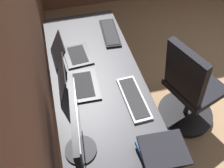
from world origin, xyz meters
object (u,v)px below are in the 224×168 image
Objects in this scene: monitor_primary at (77,129)px; keyboard_spare at (134,98)px; drawer_pedestal at (92,93)px; book_stack_near at (162,153)px; laptop_leftmost at (70,53)px; office_chair at (189,90)px; laptop_center at (75,83)px; keyboard_main at (110,33)px.

monitor_primary reaches higher than keyboard_spare.
drawer_pedestal is 1.05m from book_stack_near.
laptop_leftmost is 0.80× the size of keyboard_spare.
monitor_primary is 1.20× the size of keyboard_spare.
office_chair is at bearing -112.09° from laptop_leftmost.
monitor_primary is 1.73× the size of book_stack_near.
office_chair reaches higher than laptop_center.
office_chair is (-0.28, -0.84, 0.11)m from drawer_pedestal.
book_stack_near is at bearing -158.48° from laptop_leftmost.
monitor_primary reaches higher than keyboard_main.
book_stack_near is at bearing -109.44° from monitor_primary.
laptop_center is at bearing 143.84° from keyboard_main.
book_stack_near is 0.30× the size of office_chair.
drawer_pedestal is 0.65m from keyboard_spare.
drawer_pedestal is 0.52m from laptop_center.
office_chair is (0.64, -0.58, -0.32)m from book_stack_near.
keyboard_spare is (-0.22, -0.40, -0.04)m from laptop_center.
laptop_center is at bearing 31.32° from book_stack_near.
keyboard_spare is at bearing 3.14° from book_stack_near.
drawer_pedestal is 1.36× the size of monitor_primary.
office_chair reaches higher than keyboard_main.
keyboard_spare is at bearing -151.68° from drawer_pedestal.
keyboard_main is (0.23, -0.41, -0.04)m from laptop_leftmost.
keyboard_main is 0.44× the size of office_chair.
book_stack_near is at bearing -176.86° from keyboard_spare.
laptop_center is 0.81m from book_stack_near.
monitor_primary reaches higher than laptop_leftmost.
book_stack_near reaches higher than keyboard_spare.
laptop_center reaches higher than book_stack_near.
laptop_leftmost is 1.15× the size of book_stack_near.
book_stack_near is (-1.04, -0.41, -0.00)m from laptop_leftmost.
office_chair reaches higher than book_stack_near.
book_stack_near is (-1.27, 0.00, 0.03)m from keyboard_main.
keyboard_main is at bearing -0.06° from book_stack_near.
laptop_leftmost is at bearing 34.05° from keyboard_spare.
keyboard_main is 1.01× the size of keyboard_spare.
drawer_pedestal is 1.64× the size of keyboard_spare.
monitor_primary is 0.59m from keyboard_spare.
laptop_center is 1.15× the size of book_stack_near.
monitor_primary is 1.50× the size of laptop_center.
keyboard_main is (0.58, -0.42, -0.04)m from laptop_center.
laptop_center is 0.80× the size of keyboard_spare.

